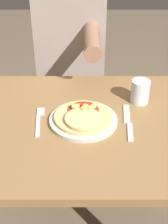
# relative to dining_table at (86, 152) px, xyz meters

# --- Properties ---
(dining_table) EXTENTS (0.90, 0.70, 0.73)m
(dining_table) POSITION_rel_dining_table_xyz_m (0.00, 0.00, 0.00)
(dining_table) COLOR olive
(dining_table) RESTS_ON ground_plane
(plate) EXTENTS (0.24, 0.24, 0.01)m
(plate) POSITION_rel_dining_table_xyz_m (-0.01, 0.00, 0.15)
(plate) COLOR beige
(plate) RESTS_ON dining_table
(pizza) EXTENTS (0.21, 0.21, 0.04)m
(pizza) POSITION_rel_dining_table_xyz_m (-0.01, -0.00, 0.17)
(pizza) COLOR #DBBC7A
(pizza) RESTS_ON plate
(fork) EXTENTS (0.03, 0.18, 0.00)m
(fork) POSITION_rel_dining_table_xyz_m (-0.17, 0.01, 0.14)
(fork) COLOR silver
(fork) RESTS_ON dining_table
(knife) EXTENTS (0.03, 0.22, 0.00)m
(knife) POSITION_rel_dining_table_xyz_m (0.15, -0.01, 0.14)
(knife) COLOR silver
(knife) RESTS_ON dining_table
(drinking_glass) EXTENTS (0.07, 0.07, 0.09)m
(drinking_glass) POSITION_rel_dining_table_xyz_m (0.21, 0.14, 0.19)
(drinking_glass) COLOR silver
(drinking_glass) RESTS_ON dining_table
(person_diner) EXTENTS (0.34, 0.52, 1.24)m
(person_diner) POSITION_rel_dining_table_xyz_m (-0.07, 0.61, 0.14)
(person_diner) COLOR #2D2D38
(person_diner) RESTS_ON ground_plane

